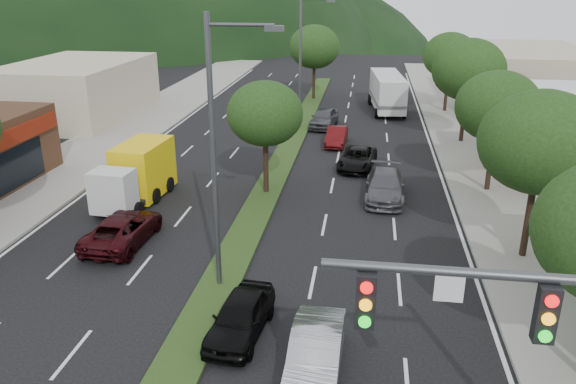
% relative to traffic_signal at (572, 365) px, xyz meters
% --- Properties ---
extents(sidewalk_right, '(5.00, 90.00, 0.15)m').
position_rel_traffic_signal_xyz_m(sidewalk_right, '(3.47, 26.54, -4.57)').
color(sidewalk_right, gray).
rests_on(sidewalk_right, ground).
extents(sidewalk_left, '(6.00, 90.00, 0.15)m').
position_rel_traffic_signal_xyz_m(sidewalk_left, '(-22.03, 26.54, -4.57)').
color(sidewalk_left, gray).
rests_on(sidewalk_left, ground).
extents(median, '(1.60, 56.00, 0.12)m').
position_rel_traffic_signal_xyz_m(median, '(-9.03, 29.54, -4.59)').
color(median, '#203613').
rests_on(median, ground).
extents(traffic_signal, '(6.12, 0.40, 7.00)m').
position_rel_traffic_signal_xyz_m(traffic_signal, '(0.00, 0.00, 0.00)').
color(traffic_signal, '#47494C').
rests_on(traffic_signal, ground).
extents(bldg_left_far, '(9.00, 14.00, 4.60)m').
position_rel_traffic_signal_xyz_m(bldg_left_far, '(-28.03, 35.54, -2.35)').
color(bldg_left_far, '#B4AE8F').
rests_on(bldg_left_far, ground).
extents(bldg_right_far, '(10.00, 16.00, 5.20)m').
position_rel_traffic_signal_xyz_m(bldg_right_far, '(10.47, 45.54, -2.05)').
color(bldg_right_far, '#B4AE8F').
rests_on(bldg_right_far, ground).
extents(tree_r_b, '(4.80, 4.80, 6.94)m').
position_rel_traffic_signal_xyz_m(tree_r_b, '(2.97, 13.54, 0.39)').
color(tree_r_b, black).
rests_on(tree_r_b, sidewalk_right).
extents(tree_r_c, '(4.40, 4.40, 6.48)m').
position_rel_traffic_signal_xyz_m(tree_r_c, '(2.97, 21.54, 0.10)').
color(tree_r_c, black).
rests_on(tree_r_c, sidewalk_right).
extents(tree_r_d, '(5.00, 5.00, 7.17)m').
position_rel_traffic_signal_xyz_m(tree_r_d, '(2.97, 31.54, 0.54)').
color(tree_r_d, black).
rests_on(tree_r_d, sidewalk_right).
extents(tree_r_e, '(4.60, 4.60, 6.71)m').
position_rel_traffic_signal_xyz_m(tree_r_e, '(2.97, 41.54, 0.25)').
color(tree_r_e, black).
rests_on(tree_r_e, sidewalk_right).
extents(tree_med_near, '(4.00, 4.00, 6.02)m').
position_rel_traffic_signal_xyz_m(tree_med_near, '(-9.03, 19.54, -0.22)').
color(tree_med_near, black).
rests_on(tree_med_near, median).
extents(tree_med_far, '(4.80, 4.80, 6.94)m').
position_rel_traffic_signal_xyz_m(tree_med_far, '(-9.03, 45.54, 0.36)').
color(tree_med_far, black).
rests_on(tree_med_far, median).
extents(streetlight_near, '(2.60, 0.25, 10.00)m').
position_rel_traffic_signal_xyz_m(streetlight_near, '(-8.82, 9.54, 0.94)').
color(streetlight_near, '#47494C').
rests_on(streetlight_near, ground).
extents(streetlight_mid, '(2.60, 0.25, 10.00)m').
position_rel_traffic_signal_xyz_m(streetlight_mid, '(-8.82, 34.54, 0.94)').
color(streetlight_mid, '#47494C').
rests_on(streetlight_mid, ground).
extents(sedan_silver, '(1.57, 4.30, 1.41)m').
position_rel_traffic_signal_xyz_m(sedan_silver, '(-4.91, 4.93, -3.94)').
color(sedan_silver, '#9EA1A6').
rests_on(sedan_silver, ground).
extents(suv_maroon, '(2.37, 4.89, 1.34)m').
position_rel_traffic_signal_xyz_m(suv_maroon, '(-14.17, 12.53, -3.97)').
color(suv_maroon, black).
rests_on(suv_maroon, ground).
extents(car_queue_a, '(1.96, 4.05, 1.33)m').
position_rel_traffic_signal_xyz_m(car_queue_a, '(-7.53, 6.58, -3.98)').
color(car_queue_a, black).
rests_on(car_queue_a, ground).
extents(car_queue_b, '(2.15, 4.96, 1.42)m').
position_rel_traffic_signal_xyz_m(car_queue_b, '(-2.64, 19.71, -3.93)').
color(car_queue_b, '#504F55').
rests_on(car_queue_b, ground).
extents(car_queue_c, '(1.50, 3.87, 1.26)m').
position_rel_traffic_signal_xyz_m(car_queue_c, '(-5.81, 29.71, -4.02)').
color(car_queue_c, '#530D0F').
rests_on(car_queue_c, ground).
extents(car_queue_d, '(2.57, 4.60, 1.22)m').
position_rel_traffic_signal_xyz_m(car_queue_d, '(-4.23, 24.71, -4.04)').
color(car_queue_d, black).
rests_on(car_queue_d, ground).
extents(car_queue_e, '(2.33, 4.60, 1.50)m').
position_rel_traffic_signal_xyz_m(car_queue_e, '(-7.13, 34.71, -3.89)').
color(car_queue_e, '#48494D').
rests_on(car_queue_e, ground).
extents(box_truck, '(2.65, 6.05, 2.92)m').
position_rel_traffic_signal_xyz_m(box_truck, '(-15.48, 17.64, -3.26)').
color(box_truck, silver).
rests_on(box_truck, ground).
extents(motorhome, '(3.33, 8.50, 3.18)m').
position_rel_traffic_signal_xyz_m(motorhome, '(-2.12, 41.55, -2.95)').
color(motorhome, silver).
rests_on(motorhome, ground).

